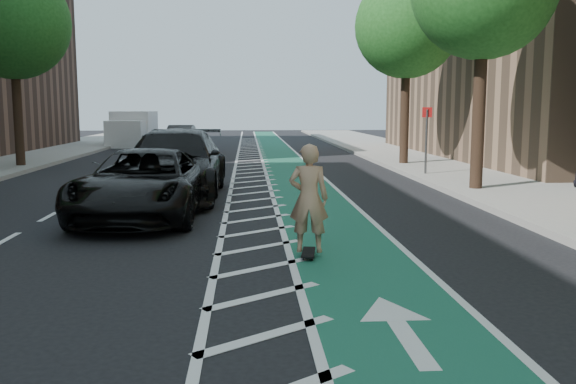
{
  "coord_description": "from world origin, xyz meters",
  "views": [
    {
      "loc": [
        1.31,
        -9.08,
        2.44
      ],
      "look_at": [
        1.96,
        0.61,
        1.1
      ],
      "focal_mm": 38.0,
      "sensor_mm": 36.0,
      "label": 1
    }
  ],
  "objects": [
    {
      "name": "ground",
      "position": [
        0.0,
        0.0,
        0.0
      ],
      "size": [
        120.0,
        120.0,
        0.0
      ],
      "primitive_type": "plane",
      "color": "black",
      "rests_on": "ground"
    },
    {
      "name": "bike_lane",
      "position": [
        3.0,
        10.0,
        0.01
      ],
      "size": [
        2.0,
        90.0,
        0.01
      ],
      "primitive_type": "cube",
      "color": "#1A5B44",
      "rests_on": "ground"
    },
    {
      "name": "buffer_strip",
      "position": [
        1.5,
        10.0,
        0.01
      ],
      "size": [
        1.4,
        90.0,
        0.01
      ],
      "primitive_type": "cube",
      "color": "silver",
      "rests_on": "ground"
    },
    {
      "name": "sidewalk_right",
      "position": [
        9.5,
        10.0,
        0.07
      ],
      "size": [
        5.0,
        90.0,
        0.15
      ],
      "primitive_type": "cube",
      "color": "gray",
      "rests_on": "ground"
    },
    {
      "name": "curb_right",
      "position": [
        7.05,
        10.0,
        0.08
      ],
      "size": [
        0.12,
        90.0,
        0.16
      ],
      "primitive_type": "cube",
      "color": "gray",
      "rests_on": "ground"
    },
    {
      "name": "tree_r_d",
      "position": [
        7.9,
        16.0,
        5.77
      ],
      "size": [
        4.2,
        4.2,
        7.9
      ],
      "color": "#382619",
      "rests_on": "ground"
    },
    {
      "name": "tree_l_d",
      "position": [
        -7.9,
        16.0,
        5.77
      ],
      "size": [
        4.2,
        4.2,
        7.9
      ],
      "color": "#382619",
      "rests_on": "ground"
    },
    {
      "name": "sign_post",
      "position": [
        7.6,
        12.0,
        1.35
      ],
      "size": [
        0.35,
        0.08,
        2.47
      ],
      "color": "#4C4C4C",
      "rests_on": "ground"
    },
    {
      "name": "skateboard",
      "position": [
        2.3,
        0.67,
        0.08
      ],
      "size": [
        0.31,
        0.75,
        0.1
      ],
      "rotation": [
        0.0,
        0.0,
        -0.15
      ],
      "color": "black",
      "rests_on": "ground"
    },
    {
      "name": "skateboarder",
      "position": [
        2.3,
        0.67,
        0.99
      ],
      "size": [
        0.7,
        0.52,
        1.78
      ],
      "primitive_type": "imported",
      "rotation": [
        0.0,
        0.0,
        2.99
      ],
      "color": "tan",
      "rests_on": "skateboard"
    },
    {
      "name": "suv_near",
      "position": [
        -0.97,
        4.61,
        0.77
      ],
      "size": [
        2.9,
        5.68,
        1.54
      ],
      "primitive_type": "imported",
      "rotation": [
        0.0,
        0.0,
        -0.06
      ],
      "color": "black",
      "rests_on": "ground"
    },
    {
      "name": "suv_far",
      "position": [
        -0.69,
        7.75,
        0.92
      ],
      "size": [
        2.71,
        6.4,
        1.84
      ],
      "primitive_type": "imported",
      "rotation": [
        0.0,
        0.0,
        -0.02
      ],
      "color": "black",
      "rests_on": "ground"
    },
    {
      "name": "car_silver",
      "position": [
        -2.84,
        27.01,
        0.68
      ],
      "size": [
        2.02,
        4.16,
        1.37
      ],
      "primitive_type": "imported",
      "rotation": [
        0.0,
        0.0,
        0.1
      ],
      "color": "#929297",
      "rests_on": "ground"
    },
    {
      "name": "car_grey",
      "position": [
        -2.8,
        28.94,
        0.71
      ],
      "size": [
        1.72,
        4.37,
        1.42
      ],
      "primitive_type": "imported",
      "rotation": [
        0.0,
        0.0,
        -0.05
      ],
      "color": "#505155",
      "rests_on": "ground"
    },
    {
      "name": "box_truck",
      "position": [
        -6.19,
        31.53,
        1.03
      ],
      "size": [
        2.57,
        5.45,
        2.24
      ],
      "rotation": [
        0.0,
        0.0,
        -0.03
      ],
      "color": "white",
      "rests_on": "ground"
    },
    {
      "name": "barrel_a",
      "position": [
        -2.2,
        9.0,
        0.44
      ],
      "size": [
        0.68,
        0.68,
        0.93
      ],
      "color": "#FE600D",
      "rests_on": "ground"
    },
    {
      "name": "barrel_b",
      "position": [
        -1.98,
        10.82,
        0.47
      ],
      "size": [
        0.72,
        0.72,
        0.99
      ],
      "color": "#F0440C",
      "rests_on": "ground"
    },
    {
      "name": "barrel_c",
      "position": [
        -2.94,
        17.53,
        0.47
      ],
      "size": [
        0.72,
        0.72,
        0.98
      ],
      "color": "#E34D0B",
      "rests_on": "ground"
    }
  ]
}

